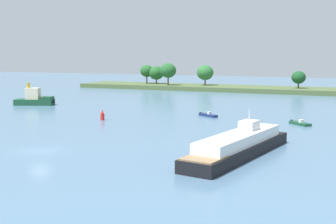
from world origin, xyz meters
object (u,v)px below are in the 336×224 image
(small_motorboat, at_px, (300,123))
(tugboat, at_px, (35,99))
(white_riverboat, at_px, (239,145))
(channel_buoy_red, at_px, (102,116))
(fishing_skiff, at_px, (208,115))

(small_motorboat, height_order, tugboat, tugboat)
(white_riverboat, relative_size, small_motorboat, 5.49)
(channel_buoy_red, bearing_deg, tugboat, 152.42)
(small_motorboat, height_order, fishing_skiff, fishing_skiff)
(white_riverboat, xyz_separation_m, tugboat, (-56.91, 31.96, 0.10))
(small_motorboat, relative_size, fishing_skiff, 0.91)
(white_riverboat, bearing_deg, fishing_skiff, 115.03)
(white_riverboat, distance_m, fishing_skiff, 32.87)
(white_riverboat, height_order, channel_buoy_red, white_riverboat)
(white_riverboat, relative_size, fishing_skiff, 5.00)
(white_riverboat, distance_m, tugboat, 65.27)
(tugboat, xyz_separation_m, fishing_skiff, (43.00, -2.19, -1.08))
(white_riverboat, height_order, fishing_skiff, white_riverboat)
(tugboat, distance_m, channel_buoy_red, 30.97)
(tugboat, bearing_deg, channel_buoy_red, -27.58)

